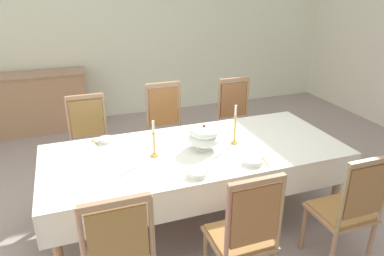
{
  "coord_description": "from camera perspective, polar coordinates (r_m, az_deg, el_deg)",
  "views": [
    {
      "loc": [
        -1.04,
        -2.89,
        2.21
      ],
      "look_at": [
        -0.03,
        -0.08,
        0.96
      ],
      "focal_mm": 33.7,
      "sensor_mm": 36.0,
      "label": 1
    }
  ],
  "objects": [
    {
      "name": "bowl_far_left",
      "position": [
        2.88,
        0.86,
        -7.14
      ],
      "size": [
        0.16,
        0.16,
        0.04
      ],
      "color": "white",
      "rests_on": "tablecloth"
    },
    {
      "name": "chair_south_c",
      "position": [
        3.14,
        23.4,
        -11.58
      ],
      "size": [
        0.44,
        0.42,
        1.04
      ],
      "color": "#A0795A",
      "rests_on": "ground"
    },
    {
      "name": "bowl_near_left",
      "position": [
        3.55,
        -13.43,
        -1.75
      ],
      "size": [
        0.15,
        0.15,
        0.04
      ],
      "color": "white",
      "rests_on": "tablecloth"
    },
    {
      "name": "tablecloth",
      "position": [
        3.33,
        0.6,
        -4.32
      ],
      "size": [
        2.74,
        1.16,
        0.29
      ],
      "color": "white",
      "rests_on": "dining_table"
    },
    {
      "name": "chair_north_c",
      "position": [
        4.55,
        7.11,
        1.13
      ],
      "size": [
        0.44,
        0.42,
        1.07
      ],
      "rotation": [
        0.0,
        0.0,
        3.14
      ],
      "color": "#AB8453",
      "rests_on": "ground"
    },
    {
      "name": "sideboard",
      "position": [
        5.94,
        -23.07,
        3.73
      ],
      "size": [
        1.44,
        0.48,
        0.9
      ],
      "rotation": [
        0.0,
        0.0,
        3.14
      ],
      "color": "#A97D5D",
      "rests_on": "ground"
    },
    {
      "name": "spoon_secondary",
      "position": [
        3.18,
        11.33,
        -4.85
      ],
      "size": [
        0.06,
        0.17,
        0.01
      ],
      "rotation": [
        0.0,
        0.0,
        -0.25
      ],
      "color": "gold",
      "rests_on": "tablecloth"
    },
    {
      "name": "candlestick_east",
      "position": [
        3.38,
        6.8,
        -0.0
      ],
      "size": [
        0.07,
        0.07,
        0.38
      ],
      "color": "gold",
      "rests_on": "tablecloth"
    },
    {
      "name": "spoon_primary",
      "position": [
        3.57,
        -15.22,
        -2.06
      ],
      "size": [
        0.06,
        0.17,
        0.01
      ],
      "rotation": [
        0.0,
        0.0,
        0.29
      ],
      "color": "gold",
      "rests_on": "tablecloth"
    },
    {
      "name": "soup_tureen",
      "position": [
        3.28,
        1.91,
        -1.41
      ],
      "size": [
        0.29,
        0.29,
        0.23
      ],
      "color": "white",
      "rests_on": "tablecloth"
    },
    {
      "name": "candlestick_west",
      "position": [
        3.15,
        -6.04,
        -2.27
      ],
      "size": [
        0.07,
        0.07,
        0.33
      ],
      "color": "gold",
      "rests_on": "tablecloth"
    },
    {
      "name": "chair_south_b",
      "position": [
        2.67,
        8.21,
        -16.2
      ],
      "size": [
        0.44,
        0.42,
        1.06
      ],
      "color": "#A3855B",
      "rests_on": "ground"
    },
    {
      "name": "bowl_near_right",
      "position": [
        3.1,
        9.63,
        -5.16
      ],
      "size": [
        0.17,
        0.17,
        0.04
      ],
      "color": "white",
      "rests_on": "tablecloth"
    },
    {
      "name": "ground",
      "position": [
        3.8,
        -0.06,
        -13.18
      ],
      "size": [
        7.29,
        6.09,
        0.04
      ],
      "primitive_type": "cube",
      "color": "gray"
    },
    {
      "name": "back_wall",
      "position": [
        6.08,
        -10.45,
        18.22
      ],
      "size": [
        7.29,
        0.08,
        3.53
      ],
      "primitive_type": "cube",
      "color": "silver",
      "rests_on": "ground"
    },
    {
      "name": "chair_north_a",
      "position": [
        4.11,
        -15.81,
        -2.13
      ],
      "size": [
        0.44,
        0.42,
        1.04
      ],
      "rotation": [
        0.0,
        0.0,
        3.14
      ],
      "color": "tan",
      "rests_on": "ground"
    },
    {
      "name": "chair_north_b",
      "position": [
        4.23,
        -3.99,
        -0.29
      ],
      "size": [
        0.44,
        0.42,
        1.09
      ],
      "rotation": [
        0.0,
        0.0,
        3.14
      ],
      "color": "#A17666",
      "rests_on": "ground"
    },
    {
      "name": "dining_table",
      "position": [
        3.34,
        0.6,
        -4.5
      ],
      "size": [
        2.72,
        1.14,
        0.75
      ],
      "color": "tan",
      "rests_on": "ground"
    }
  ]
}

